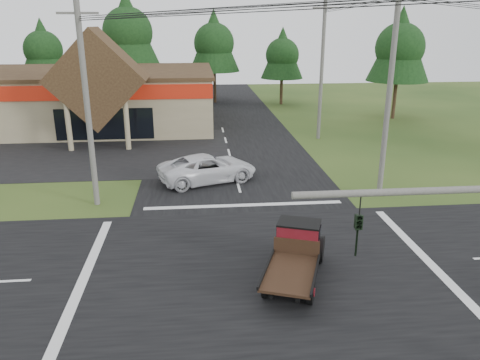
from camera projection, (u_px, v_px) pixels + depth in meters
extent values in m
plane|color=#264117|center=(262.00, 270.00, 18.86)|extent=(120.00, 120.00, 0.00)
cube|color=black|center=(262.00, 269.00, 18.86)|extent=(12.00, 120.00, 0.02)
cube|color=black|center=(262.00, 269.00, 18.86)|extent=(120.00, 12.00, 0.02)
cube|color=black|center=(45.00, 154.00, 35.52)|extent=(28.00, 14.00, 0.02)
cube|color=gray|center=(54.00, 99.00, 44.92)|extent=(30.00, 15.00, 5.00)
cube|color=#352215|center=(51.00, 72.00, 44.11)|extent=(30.40, 15.40, 0.30)
cube|color=#9E1C0C|center=(25.00, 94.00, 37.29)|extent=(30.00, 0.12, 1.20)
cube|color=#352215|center=(98.00, 79.00, 36.55)|extent=(7.78, 4.00, 7.78)
cylinder|color=gray|center=(69.00, 125.00, 35.80)|extent=(0.40, 0.40, 4.00)
cylinder|color=gray|center=(127.00, 124.00, 36.20)|extent=(0.40, 0.40, 4.00)
cube|color=black|center=(105.00, 124.00, 38.69)|extent=(8.00, 0.08, 2.60)
cylinder|color=#595651|center=(473.00, 189.00, 10.19)|extent=(8.00, 0.16, 0.16)
imported|color=black|center=(357.00, 236.00, 10.28)|extent=(0.16, 0.20, 1.00)
cylinder|color=#595651|center=(87.00, 109.00, 24.01)|extent=(0.30, 0.30, 10.50)
cube|color=#595651|center=(77.00, 13.00, 22.53)|extent=(2.00, 0.12, 0.12)
cylinder|color=#595651|center=(389.00, 95.00, 25.30)|extent=(0.30, 0.30, 11.50)
cylinder|color=#595651|center=(322.00, 72.00, 38.55)|extent=(0.30, 0.30, 11.20)
cube|color=#595651|center=(325.00, 8.00, 36.96)|extent=(2.00, 0.12, 0.12)
cylinder|color=#332316|center=(48.00, 91.00, 56.12)|extent=(0.36, 0.36, 3.50)
cone|color=black|center=(43.00, 47.00, 54.51)|extent=(5.60, 5.60, 6.60)
sphere|color=black|center=(43.00, 50.00, 54.61)|extent=(4.40, 4.40, 4.40)
cylinder|color=#332316|center=(132.00, 86.00, 55.91)|extent=(0.36, 0.36, 4.55)
cone|color=black|center=(127.00, 29.00, 53.82)|extent=(7.28, 7.28, 8.58)
sphere|color=black|center=(128.00, 32.00, 53.95)|extent=(5.72, 5.72, 5.72)
cylinder|color=#332316|center=(215.00, 87.00, 57.87)|extent=(0.36, 0.36, 3.85)
cone|color=black|center=(214.00, 40.00, 56.10)|extent=(6.16, 6.16, 7.26)
sphere|color=black|center=(214.00, 43.00, 56.21)|extent=(4.84, 4.84, 4.84)
cylinder|color=#332316|center=(281.00, 91.00, 56.82)|extent=(0.36, 0.36, 3.15)
cone|color=black|center=(282.00, 53.00, 55.37)|extent=(5.04, 5.04, 5.94)
sphere|color=black|center=(282.00, 55.00, 55.46)|extent=(3.96, 3.96, 3.96)
cylinder|color=#332316|center=(394.00, 100.00, 48.18)|extent=(0.36, 0.36, 3.85)
cone|color=black|center=(400.00, 44.00, 46.41)|extent=(6.16, 6.16, 7.26)
sphere|color=black|center=(400.00, 47.00, 46.51)|extent=(4.84, 4.84, 4.84)
imported|color=silver|center=(208.00, 168.00, 29.15)|extent=(6.70, 4.70, 1.70)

